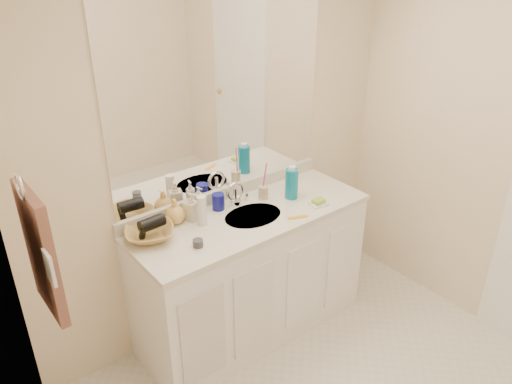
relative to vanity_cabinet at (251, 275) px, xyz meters
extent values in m
cube|color=#F6E2C1|center=(0.00, 0.28, 0.77)|extent=(2.60, 0.02, 2.40)
cube|color=white|center=(0.00, 0.00, 0.00)|extent=(1.50, 0.55, 0.85)
cube|color=silver|center=(0.00, 0.00, 0.44)|extent=(1.52, 0.57, 0.03)
cube|color=silver|center=(0.00, 0.26, 0.50)|extent=(1.52, 0.03, 0.08)
cylinder|color=#BDB7A5|center=(0.00, -0.02, 0.44)|extent=(0.37, 0.37, 0.02)
cylinder|color=silver|center=(0.00, 0.16, 0.51)|extent=(0.02, 0.02, 0.11)
cube|color=white|center=(0.00, 0.27, 1.14)|extent=(1.48, 0.01, 1.20)
cylinder|color=navy|center=(-0.12, 0.17, 0.51)|extent=(0.09, 0.09, 0.10)
cylinder|color=#C3B689|center=(0.19, 0.11, 0.50)|extent=(0.08, 0.08, 0.09)
cylinder|color=#E73D97|center=(0.20, 0.11, 0.60)|extent=(0.02, 0.04, 0.19)
cylinder|color=#0C7595|center=(0.34, 0.01, 0.55)|extent=(0.11, 0.11, 0.20)
cube|color=white|center=(0.41, -0.17, 0.46)|extent=(0.12, 0.10, 0.01)
cube|color=#8AC530|center=(0.41, -0.17, 0.48)|extent=(0.08, 0.06, 0.03)
cube|color=#FF9E1A|center=(0.19, -0.21, 0.46)|extent=(0.13, 0.07, 0.01)
cylinder|color=#393B41|center=(-0.44, -0.10, 0.48)|extent=(0.08, 0.08, 0.04)
cylinder|color=white|center=(-0.29, 0.08, 0.55)|extent=(0.06, 0.06, 0.18)
imported|color=silver|center=(-0.23, 0.22, 0.54)|extent=(0.08, 0.08, 0.17)
imported|color=beige|center=(-0.31, 0.17, 0.54)|extent=(0.10, 0.10, 0.17)
imported|color=#E2AF58|center=(-0.41, 0.20, 0.53)|extent=(0.15, 0.15, 0.15)
imported|color=#AF8846|center=(-0.61, 0.13, 0.49)|extent=(0.36, 0.36, 0.07)
cylinder|color=black|center=(-0.59, 0.13, 0.54)|extent=(0.15, 0.08, 0.07)
torus|color=silver|center=(-1.27, -0.25, 1.12)|extent=(0.01, 0.11, 0.11)
cube|color=brown|center=(-1.25, -0.25, 0.82)|extent=(0.04, 0.32, 0.55)
cube|color=white|center=(-1.27, -0.45, 0.88)|extent=(0.01, 0.08, 0.13)
camera|label=1|loc=(-1.60, -2.08, 1.94)|focal=35.00mm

